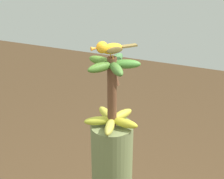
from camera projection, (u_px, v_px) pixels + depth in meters
The scene contains 2 objects.
banana_bunch at pixel (112, 93), 1.70m from camera, with size 0.26×0.27×0.35m.
perched_bird at pixel (109, 48), 1.60m from camera, with size 0.17×0.16×0.08m.
Camera 1 is at (-0.55, 1.42, 2.20)m, focal length 59.37 mm.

